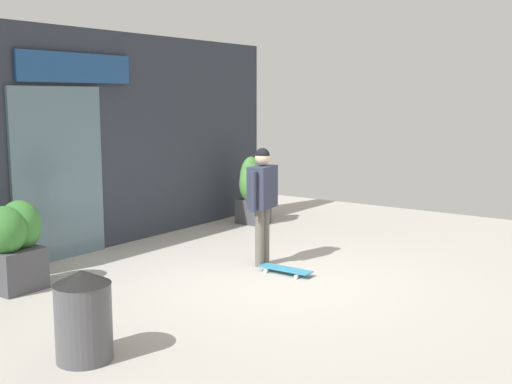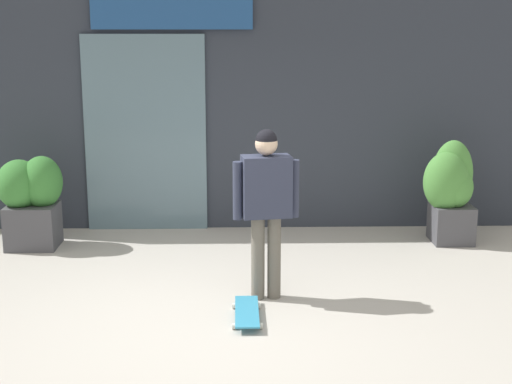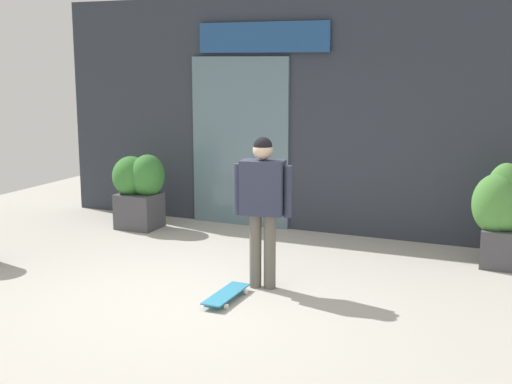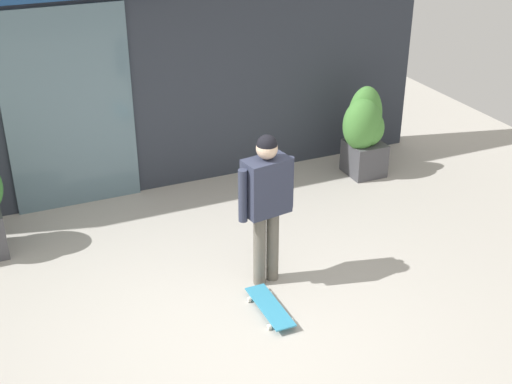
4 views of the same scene
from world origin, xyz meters
TOP-DOWN VIEW (x-y plane):
  - ground_plane at (0.00, 0.00)m, footprint 12.00×12.00m
  - building_facade at (-0.04, 3.13)m, footprint 7.87×0.31m
  - skateboarder at (0.49, 0.42)m, footprint 0.63×0.33m
  - skateboard at (0.29, -0.10)m, footprint 0.27×0.76m
  - planter_box_right at (2.80, 2.29)m, footprint 0.62×0.53m

SIDE VIEW (x-z plane):
  - ground_plane at x=0.00m, z-range 0.00..0.00m
  - skateboard at x=0.29m, z-range 0.02..0.10m
  - planter_box_right at x=2.80m, z-range 0.03..1.29m
  - skateboarder at x=0.49m, z-range 0.19..1.85m
  - building_facade at x=-0.04m, z-range -0.01..3.36m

